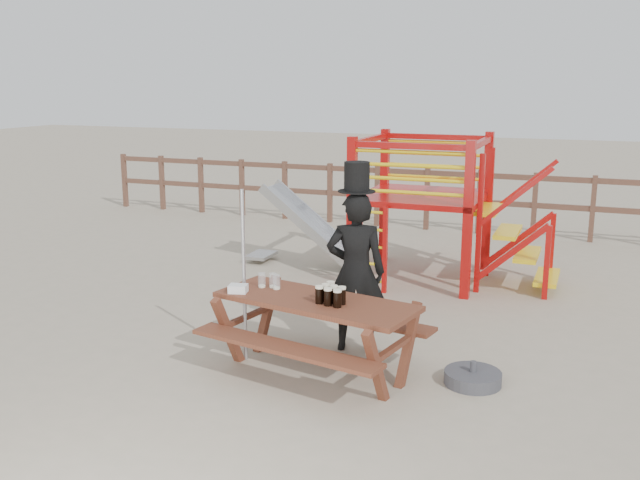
# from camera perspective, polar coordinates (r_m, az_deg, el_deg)

# --- Properties ---
(ground) EXTENTS (60.00, 60.00, 0.00)m
(ground) POSITION_cam_1_polar(r_m,az_deg,el_deg) (7.44, -0.17, -9.86)
(ground) COLOR tan
(ground) RESTS_ON ground
(back_fence) EXTENTS (15.09, 0.09, 1.20)m
(back_fence) POSITION_cam_1_polar(r_m,az_deg,el_deg) (13.79, 10.59, 3.69)
(back_fence) COLOR brown
(back_fence) RESTS_ON ground
(playground_fort) EXTENTS (4.71, 1.84, 2.10)m
(playground_fort) POSITION_cam_1_polar(r_m,az_deg,el_deg) (10.41, 7.73, 2.75)
(playground_fort) COLOR #AD0D0B
(playground_fort) RESTS_ON ground
(picnic_table) EXTENTS (2.22, 1.74, 0.77)m
(picnic_table) POSITION_cam_1_polar(r_m,az_deg,el_deg) (7.04, -0.33, -6.95)
(picnic_table) COLOR brown
(picnic_table) RESTS_ON ground
(man_with_hat) EXTENTS (0.72, 0.57, 2.04)m
(man_with_hat) POSITION_cam_1_polar(r_m,az_deg,el_deg) (7.55, 2.88, -2.23)
(man_with_hat) COLOR black
(man_with_hat) RESTS_ON ground
(metal_pole) EXTENTS (0.04, 0.04, 1.80)m
(metal_pole) POSITION_cam_1_polar(r_m,az_deg,el_deg) (7.30, -6.10, -2.92)
(metal_pole) COLOR #B2B2B7
(metal_pole) RESTS_ON ground
(parasol_base) EXTENTS (0.55, 0.55, 0.23)m
(parasol_base) POSITION_cam_1_polar(r_m,az_deg,el_deg) (7.11, 12.12, -10.72)
(parasol_base) COLOR #3D3D42
(parasol_base) RESTS_ON ground
(paper_bag) EXTENTS (0.21, 0.18, 0.08)m
(paper_bag) POSITION_cam_1_polar(r_m,az_deg,el_deg) (7.19, -6.57, -3.89)
(paper_bag) COLOR white
(paper_bag) RESTS_ON picnic_table
(stout_pints) EXTENTS (0.29, 0.31, 0.17)m
(stout_pints) POSITION_cam_1_polar(r_m,az_deg,el_deg) (6.80, 0.88, -4.38)
(stout_pints) COLOR black
(stout_pints) RESTS_ON picnic_table
(empty_glasses) EXTENTS (0.25, 0.12, 0.15)m
(empty_glasses) POSITION_cam_1_polar(r_m,az_deg,el_deg) (7.31, -3.99, -3.33)
(empty_glasses) COLOR silver
(empty_glasses) RESTS_ON picnic_table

